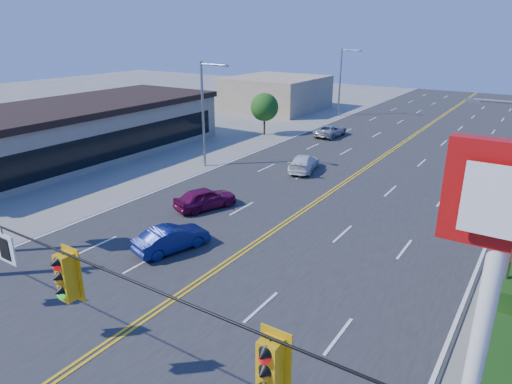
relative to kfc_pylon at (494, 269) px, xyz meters
The scene contains 11 objects.
road 20.33m from the kfc_pylon, 124.51° to the left, with size 20.00×120.00×0.06m, color #2D2D30.
kfc_pylon is the anchor object (origin of this frame).
strip_mall 36.05m from the kfc_pylon, 157.01° to the left, with size 10.40×26.40×4.40m.
streetlight_sw 28.31m from the kfc_pylon, 140.45° to the left, with size 2.55×0.25×8.00m.
streetlight_nw 49.13m from the kfc_pylon, 116.35° to the left, with size 2.55×0.25×8.00m.
tree_west 38.56m from the kfc_pylon, 128.66° to the left, with size 2.80×2.80×4.20m.
bld_west_far 53.97m from the kfc_pylon, 125.17° to the left, with size 11.00×12.00×4.20m, color tan.
car_magenta 20.18m from the kfc_pylon, 146.01° to the left, with size 1.53×3.81×1.30m, color maroon.
car_blue 16.08m from the kfc_pylon, 157.81° to the left, with size 1.31×3.74×1.23m, color navy.
car_white 26.21m from the kfc_pylon, 125.17° to the left, with size 1.71×4.21×1.22m, color white.
car_silver 37.74m from the kfc_pylon, 118.67° to the left, with size 1.96×4.26×1.18m, color #B6B6BC.
Camera 1 is at (11.39, -4.82, 10.34)m, focal length 32.00 mm.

